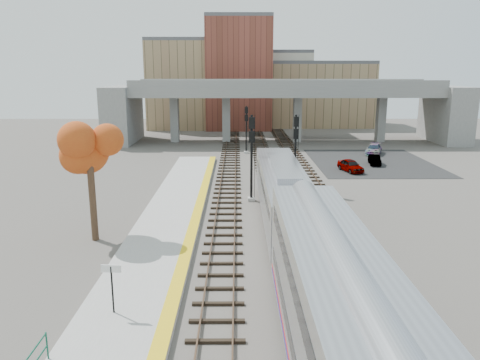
# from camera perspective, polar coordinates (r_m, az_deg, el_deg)

# --- Properties ---
(ground) EXTENTS (160.00, 160.00, 0.00)m
(ground) POSITION_cam_1_polar(r_m,az_deg,el_deg) (29.77, 4.13, -8.29)
(ground) COLOR #47423D
(ground) RESTS_ON ground
(platform) EXTENTS (4.50, 60.00, 0.35)m
(platform) POSITION_cam_1_polar(r_m,az_deg,el_deg) (30.03, -9.93, -7.91)
(platform) COLOR #9E9E99
(platform) RESTS_ON ground
(yellow_strip) EXTENTS (0.70, 60.00, 0.01)m
(yellow_strip) POSITION_cam_1_polar(r_m,az_deg,el_deg) (29.71, -6.29, -7.65)
(yellow_strip) COLOR yellow
(yellow_strip) RESTS_ON platform
(tracks) EXTENTS (10.70, 95.00, 0.25)m
(tracks) POSITION_cam_1_polar(r_m,az_deg,el_deg) (41.66, 4.11, -1.85)
(tracks) COLOR black
(tracks) RESTS_ON ground
(overpass) EXTENTS (54.00, 12.00, 9.50)m
(overpass) POSITION_cam_1_polar(r_m,az_deg,el_deg) (73.13, 5.40, 9.21)
(overpass) COLOR slate
(overpass) RESTS_ON ground
(buildings_far) EXTENTS (43.00, 21.00, 20.60)m
(buildings_far) POSITION_cam_1_polar(r_m,az_deg,el_deg) (94.28, 1.87, 11.42)
(buildings_far) COLOR #967E57
(buildings_far) RESTS_ON ground
(parking_lot) EXTENTS (14.00, 18.00, 0.04)m
(parking_lot) POSITION_cam_1_polar(r_m,az_deg,el_deg) (58.95, 15.73, 2.11)
(parking_lot) COLOR black
(parking_lot) RESTS_ON ground
(locomotive) EXTENTS (3.02, 19.05, 4.10)m
(locomotive) POSITION_cam_1_polar(r_m,az_deg,el_deg) (34.18, 5.19, -1.43)
(locomotive) COLOR #A8AAB2
(locomotive) RESTS_ON ground
(signal_mast_near) EXTENTS (0.60, 0.64, 7.32)m
(signal_mast_near) POSITION_cam_1_polar(r_m,az_deg,el_deg) (39.13, 1.41, 2.61)
(signal_mast_near) COLOR #9E9E99
(signal_mast_near) RESTS_ON ground
(signal_mast_mid) EXTENTS (0.60, 0.64, 7.02)m
(signal_mast_mid) POSITION_cam_1_polar(r_m,az_deg,el_deg) (42.96, 6.75, 3.20)
(signal_mast_mid) COLOR #9E9E99
(signal_mast_mid) RESTS_ON ground
(signal_mast_far) EXTENTS (0.60, 0.64, 6.32)m
(signal_mast_far) POSITION_cam_1_polar(r_m,az_deg,el_deg) (62.38, 0.77, 5.96)
(signal_mast_far) COLOR #9E9E99
(signal_mast_far) RESTS_ON ground
(station_sign) EXTENTS (0.90, 0.12, 2.27)m
(station_sign) POSITION_cam_1_polar(r_m,az_deg,el_deg) (21.75, -15.38, -11.52)
(station_sign) COLOR black
(station_sign) RESTS_ON platform
(tree) EXTENTS (3.60, 3.60, 8.39)m
(tree) POSITION_cam_1_polar(r_m,az_deg,el_deg) (31.00, -17.97, 3.90)
(tree) COLOR #382619
(tree) RESTS_ON ground
(car_a) EXTENTS (2.55, 4.20, 1.33)m
(car_a) POSITION_cam_1_polar(r_m,az_deg,el_deg) (52.67, 13.33, 1.73)
(car_a) COLOR #99999E
(car_a) RESTS_ON parking_lot
(car_b) EXTENTS (1.66, 3.52, 1.11)m
(car_b) POSITION_cam_1_polar(r_m,az_deg,el_deg) (57.21, 16.09, 2.35)
(car_b) COLOR #99999E
(car_b) RESTS_ON parking_lot
(car_c) EXTENTS (3.37, 4.83, 1.30)m
(car_c) POSITION_cam_1_polar(r_m,az_deg,el_deg) (64.45, 15.99, 3.62)
(car_c) COLOR #99999E
(car_c) RESTS_ON parking_lot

